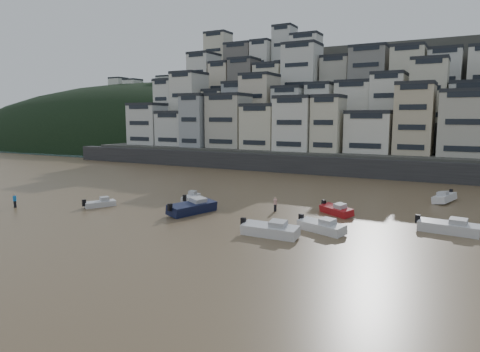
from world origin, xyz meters
The scene contains 14 objects.
sea_strip centered at (-110.00, 145.00, 0.01)m, with size 340.00×340.00×0.00m, color #4A636A.
harbor_wall centered at (10.00, 65.00, 1.75)m, with size 140.00×3.00×3.50m, color #38383A.
hillside centered at (14.73, 104.84, 13.01)m, with size 141.04×66.00×50.00m.
headland centered at (-95.00, 135.00, 0.02)m, with size 216.00×135.00×53.33m.
boat_b centered at (17.22, 24.04, 0.74)m, with size 5.43×1.78×1.48m, color silver, non-canonical shape.
boat_i centered at (26.90, 46.11, 0.76)m, with size 5.59×1.83×1.52m, color silver, non-canonical shape.
boat_a centered at (13.47, 20.29, 0.81)m, with size 5.96×1.95×1.63m, color silver, non-canonical shape.
boat_f centered at (-3.00, 31.02, 0.59)m, with size 4.30×1.41×1.17m, color white, non-canonical shape.
boat_e centered at (16.40, 32.14, 0.67)m, with size 4.92×1.61×1.34m, color #B0151B, non-canonical shape.
boat_c centered at (1.52, 24.81, 0.92)m, with size 6.76×2.21×1.84m, color #12193A, non-canonical shape.
boat_j centered at (-10.77, 22.44, 0.56)m, with size 4.09×1.34×1.11m, color silver, non-canonical shape.
boat_d centered at (28.13, 29.51, 0.81)m, with size 5.96×1.95×1.63m, color silver, non-canonical shape.
person_blue centered at (-19.65, 17.06, 0.87)m, with size 0.44×0.44×1.74m, color blue, non-canonical shape.
person_pink centered at (9.53, 30.46, 0.87)m, with size 0.44×0.44×1.74m, color #C9938E, non-canonical shape.
Camera 1 is at (29.52, -15.28, 11.11)m, focal length 32.00 mm.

